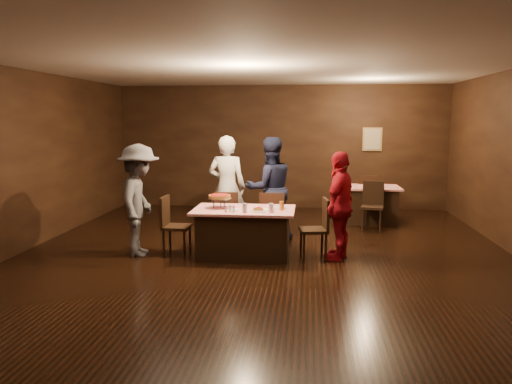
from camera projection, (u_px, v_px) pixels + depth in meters
room at (262, 122)px, 7.23m from camera, size 10.00×10.04×3.02m
main_table at (244, 233)px, 7.95m from camera, size 1.60×1.00×0.77m
back_table at (368, 204)px, 10.59m from camera, size 1.30×0.90×0.77m
chair_far_left at (227, 217)px, 8.72m from camera, size 0.45×0.45×0.95m
chair_far_right at (273, 218)px, 8.64m from camera, size 0.42×0.42×0.95m
chair_end_left at (177, 226)px, 8.06m from camera, size 0.43×0.43×0.95m
chair_end_right at (313, 229)px, 7.83m from camera, size 0.48×0.48×0.95m
chair_back_near at (372, 206)px, 9.89m from camera, size 0.49×0.49×0.95m
chair_back_far at (365, 196)px, 11.17m from camera, size 0.49×0.49×0.95m
diner_white_jacket at (227, 187)px, 9.14m from camera, size 0.73×0.52×1.89m
diner_navy_hoodie at (270, 189)px, 9.04m from camera, size 1.10×0.99×1.86m
diner_grey_knit at (139, 200)px, 7.96m from camera, size 0.81×1.24×1.79m
diner_red_shirt at (340, 206)px, 7.73m from camera, size 0.74×1.08×1.70m
pizza_stand at (220, 197)px, 7.96m from camera, size 0.38×0.38×0.22m
plate_with_slice at (259, 210)px, 7.69m from camera, size 0.25×0.25×0.06m
plate_empty at (279, 207)px, 7.99m from camera, size 0.25×0.25×0.01m
glass_front_left at (245, 208)px, 7.59m from camera, size 0.08×0.08×0.14m
glass_front_right at (271, 208)px, 7.60m from camera, size 0.08×0.08×0.14m
glass_amber at (282, 206)px, 7.78m from camera, size 0.08×0.08×0.14m
condiments at (230, 209)px, 7.63m from camera, size 0.17×0.10×0.09m
napkin_center at (263, 209)px, 7.87m from camera, size 0.19×0.19×0.01m
napkin_left at (234, 209)px, 7.87m from camera, size 0.21×0.21×0.01m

